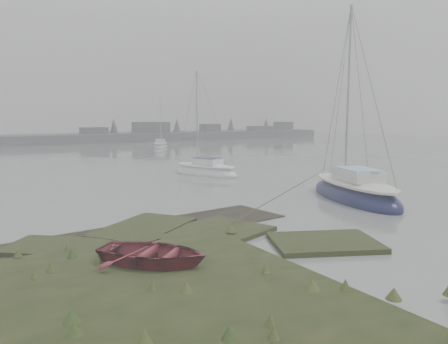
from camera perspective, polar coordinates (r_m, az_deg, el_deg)
ground at (r=42.29m, az=-18.25°, el=1.07°), size 160.00×160.00×0.00m
far_shoreline at (r=81.64m, az=-5.29°, el=4.86°), size 60.00×8.00×4.15m
sailboat_main at (r=23.81m, az=16.65°, el=-2.69°), size 4.90×8.09×10.85m
sailboat_white at (r=32.51m, az=-2.48°, el=0.10°), size 3.79×6.19×8.31m
sailboat_far_b at (r=60.52m, az=-8.30°, el=3.38°), size 4.30×5.64×7.73m
dinghy at (r=12.59m, az=-9.27°, el=-10.38°), size 3.79×3.87×0.66m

